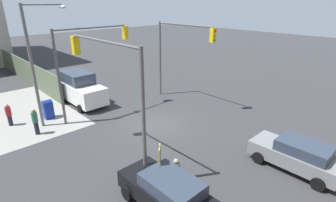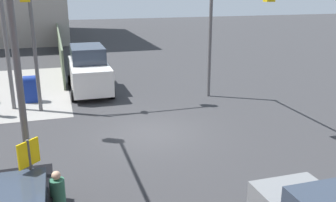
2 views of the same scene
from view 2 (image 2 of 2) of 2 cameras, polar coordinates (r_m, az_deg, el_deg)
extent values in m
plane|color=#333335|center=(15.84, -2.63, -4.89)|extent=(120.00, 120.00, 0.00)
cube|color=#56664C|center=(32.84, -16.20, 8.07)|extent=(20.47, 0.12, 2.40)
cylinder|color=#59595B|center=(10.16, -21.52, 0.71)|extent=(0.18, 0.18, 6.50)
cylinder|color=#59595B|center=(20.60, 6.43, 9.48)|extent=(0.18, 0.18, 6.50)
cylinder|color=#59595B|center=(18.98, -19.71, 7.98)|extent=(0.18, 0.18, 6.50)
cylinder|color=slate|center=(19.69, -23.67, 10.05)|extent=(0.20, 0.20, 8.00)
cylinder|color=#4C4C4C|center=(10.06, -19.97, -11.91)|extent=(0.08, 0.08, 2.40)
cube|color=yellow|center=(9.70, -20.48, -7.49)|extent=(0.48, 0.48, 0.64)
cube|color=navy|center=(21.20, -20.18, 1.37)|extent=(0.56, 0.64, 1.15)
cylinder|color=navy|center=(21.06, -20.33, 2.88)|extent=(0.56, 0.64, 0.56)
cylinder|color=black|center=(11.04, -16.88, -14.14)|extent=(0.64, 0.22, 0.64)
cube|color=white|center=(22.29, -11.93, 3.96)|extent=(5.40, 2.10, 1.40)
cube|color=#2D3847|center=(22.50, -12.21, 7.05)|extent=(3.02, 1.85, 0.90)
cylinder|color=black|center=(20.81, -8.46, 1.23)|extent=(0.64, 0.22, 0.64)
cylinder|color=black|center=(20.63, -14.23, 0.75)|extent=(0.64, 0.22, 0.64)
cylinder|color=black|center=(24.33, -9.78, 3.47)|extent=(0.64, 0.22, 0.64)
cylinder|color=black|center=(24.18, -14.72, 3.07)|extent=(0.64, 0.22, 0.64)
cylinder|color=#2D664C|center=(9.71, -16.47, -13.08)|extent=(0.36, 0.36, 0.64)
sphere|color=tan|center=(9.51, -16.68, -10.82)|extent=(0.22, 0.22, 0.22)
camera|label=1|loc=(7.70, -98.81, 15.14)|focal=28.00mm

